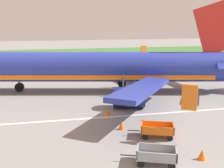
# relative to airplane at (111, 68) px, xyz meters

# --- Properties ---
(grass_strip) EXTENTS (220.00, 28.00, 0.06)m
(grass_strip) POSITION_rel_airplane_xyz_m (-1.99, 38.57, -3.02)
(grass_strip) COLOR #3D7033
(grass_strip) RESTS_ON ground
(apron_stripe) EXTENTS (120.00, 0.36, 0.01)m
(apron_stripe) POSITION_rel_airplane_xyz_m (-1.99, -9.28, -3.05)
(apron_stripe) COLOR silver
(apron_stripe) RESTS_ON ground
(airplane) EXTENTS (37.45, 30.27, 11.34)m
(airplane) POSITION_rel_airplane_xyz_m (0.00, 0.00, 0.00)
(airplane) COLOR #28389E
(airplane) RESTS_ON ground
(baggage_cart_fourth_in_row) EXTENTS (3.58, 2.19, 1.07)m
(baggage_cart_fourth_in_row) POSITION_rel_airplane_xyz_m (-0.78, -18.35, -2.45)
(baggage_cart_fourth_in_row) COLOR gray
(baggage_cart_fourth_in_row) RESTS_ON ground
(baggage_cart_far_end) EXTENTS (3.60, 2.14, 1.07)m
(baggage_cart_far_end) POSITION_rel_airplane_xyz_m (0.74, -14.48, -2.45)
(baggage_cart_far_end) COLOR orange
(baggage_cart_far_end) RESTS_ON ground
(traffic_cone_near_plane) EXTENTS (0.54, 0.54, 0.71)m
(traffic_cone_near_plane) POSITION_rel_airplane_xyz_m (-1.58, -12.40, -2.70)
(traffic_cone_near_plane) COLOR orange
(traffic_cone_near_plane) RESTS_ON ground
(traffic_cone_mid_apron) EXTENTS (0.54, 0.54, 0.71)m
(traffic_cone_mid_apron) POSITION_rel_airplane_xyz_m (2.35, -18.41, -2.70)
(traffic_cone_mid_apron) COLOR orange
(traffic_cone_mid_apron) RESTS_ON ground
(traffic_cone_by_carts) EXTENTS (0.53, 0.53, 0.70)m
(traffic_cone_by_carts) POSITION_rel_airplane_xyz_m (-2.16, -8.90, -2.70)
(traffic_cone_by_carts) COLOR orange
(traffic_cone_by_carts) RESTS_ON ground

